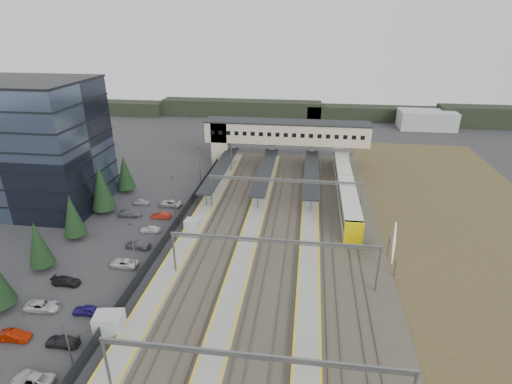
# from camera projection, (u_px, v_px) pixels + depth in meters

# --- Properties ---
(ground) EXTENTS (220.00, 220.00, 0.00)m
(ground) POSITION_uv_depth(u_px,v_px,m) (204.00, 248.00, 64.75)
(ground) COLOR #2B2B2D
(ground) RESTS_ON ground
(office_building) EXTENTS (24.30, 18.30, 24.30)m
(office_building) POSITION_uv_depth(u_px,v_px,m) (31.00, 145.00, 75.23)
(office_building) COLOR #3A475C
(office_building) RESTS_ON ground
(conifer_row) EXTENTS (4.42, 49.82, 9.50)m
(conifer_row) POSITION_uv_depth(u_px,v_px,m) (58.00, 224.00, 62.02)
(conifer_row) COLOR black
(conifer_row) RESTS_ON ground
(car_park) EXTENTS (10.62, 44.77, 1.29)m
(car_park) POSITION_uv_depth(u_px,v_px,m) (106.00, 264.00, 59.33)
(car_park) COLOR silver
(car_park) RESTS_ON ground
(lampposts) EXTENTS (0.50, 53.25, 8.07)m
(lampposts) POSITION_uv_depth(u_px,v_px,m) (157.00, 217.00, 65.14)
(lampposts) COLOR slate
(lampposts) RESTS_ON ground
(fence) EXTENTS (0.08, 90.00, 2.00)m
(fence) POSITION_uv_depth(u_px,v_px,m) (174.00, 225.00, 69.69)
(fence) COLOR #26282B
(fence) RESTS_ON ground
(relay_cabin_near) EXTENTS (3.59, 2.86, 2.71)m
(relay_cabin_near) POSITION_uv_depth(u_px,v_px,m) (109.00, 324.00, 46.67)
(relay_cabin_near) COLOR #9FA2A4
(relay_cabin_near) RESTS_ON ground
(relay_cabin_far) EXTENTS (2.55, 2.18, 2.22)m
(relay_cabin_far) POSITION_uv_depth(u_px,v_px,m) (192.00, 225.00, 69.45)
(relay_cabin_far) COLOR #9FA2A4
(relay_cabin_far) RESTS_ON ground
(rail_corridor) EXTENTS (34.00, 90.00, 0.92)m
(rail_corridor) POSITION_uv_depth(u_px,v_px,m) (264.00, 235.00, 68.02)
(rail_corridor) COLOR #3C382F
(rail_corridor) RESTS_ON ground
(canopies) EXTENTS (23.10, 30.00, 3.28)m
(canopies) POSITION_uv_depth(u_px,v_px,m) (265.00, 170.00, 86.86)
(canopies) COLOR black
(canopies) RESTS_ON ground
(footbridge) EXTENTS (40.40, 6.40, 11.20)m
(footbridge) POSITION_uv_depth(u_px,v_px,m) (275.00, 134.00, 98.81)
(footbridge) COLOR beige
(footbridge) RESTS_ON ground
(gantries) EXTENTS (28.40, 62.28, 7.17)m
(gantries) POSITION_uv_depth(u_px,v_px,m) (280.00, 211.00, 63.60)
(gantries) COLOR slate
(gantries) RESTS_ON ground
(train) EXTENTS (3.12, 43.34, 3.92)m
(train) POSITION_uv_depth(u_px,v_px,m) (345.00, 184.00, 83.83)
(train) COLOR beige
(train) RESTS_ON ground
(billboard) EXTENTS (1.48, 6.52, 5.75)m
(billboard) POSITION_uv_depth(u_px,v_px,m) (394.00, 243.00, 58.56)
(billboard) COLOR slate
(billboard) RESTS_ON ground
(scrub_east) EXTENTS (34.00, 120.00, 0.06)m
(scrub_east) POSITION_uv_depth(u_px,v_px,m) (486.00, 251.00, 63.73)
(scrub_east) COLOR #443721
(scrub_east) RESTS_ON ground
(treeline_far) EXTENTS (170.00, 19.00, 7.00)m
(treeline_far) POSITION_uv_depth(u_px,v_px,m) (332.00, 113.00, 144.50)
(treeline_far) COLOR black
(treeline_far) RESTS_ON ground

